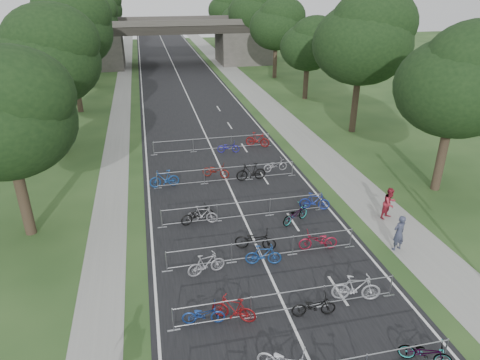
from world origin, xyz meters
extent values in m
cube|color=black|center=(0.00, 50.00, 0.01)|extent=(11.00, 140.00, 0.01)
cube|color=gray|center=(8.00, 50.00, 0.01)|extent=(3.00, 140.00, 0.01)
cube|color=gray|center=(-7.50, 50.00, 0.01)|extent=(2.00, 140.00, 0.01)
cube|color=silver|center=(0.00, 50.00, 0.00)|extent=(0.12, 140.00, 0.00)
cube|color=#423F3B|center=(-11.50, 65.00, 2.50)|extent=(8.00, 8.00, 5.00)
cube|color=#423F3B|center=(11.50, 65.00, 2.50)|extent=(8.00, 8.00, 5.00)
cube|color=black|center=(0.00, 65.00, 5.60)|extent=(30.00, 8.00, 1.20)
cube|color=#423F3B|center=(0.00, 61.20, 6.60)|extent=(30.00, 0.40, 0.90)
cube|color=#423F3B|center=(0.00, 68.80, 6.60)|extent=(30.00, 0.40, 0.90)
cylinder|color=#33261C|center=(-11.50, 16.00, 2.10)|extent=(0.56, 0.56, 4.20)
ellipsoid|color=black|center=(-11.50, 16.00, 6.22)|extent=(6.72, 6.72, 5.51)
sphere|color=black|center=(-10.90, 15.50, 7.56)|extent=(5.38, 5.38, 5.38)
sphere|color=black|center=(-12.00, 16.50, 5.38)|extent=(4.37, 4.37, 4.37)
cylinder|color=#33261C|center=(13.00, 16.00, 2.24)|extent=(0.56, 0.56, 4.48)
ellipsoid|color=black|center=(13.00, 16.00, 6.63)|extent=(7.17, 7.17, 5.88)
sphere|color=black|center=(13.60, 15.50, 8.06)|extent=(5.73, 5.73, 5.73)
sphere|color=black|center=(12.50, 16.50, 5.73)|extent=(4.66, 4.66, 4.66)
cylinder|color=#33261C|center=(-11.50, 28.00, 2.36)|extent=(0.56, 0.56, 4.72)
ellipsoid|color=black|center=(-11.50, 28.00, 6.99)|extent=(7.56, 7.56, 6.20)
sphere|color=black|center=(-10.90, 27.50, 8.50)|extent=(6.05, 6.05, 6.05)
sphere|color=black|center=(-12.00, 28.50, 6.05)|extent=(4.91, 4.91, 4.91)
cylinder|color=#33261C|center=(13.00, 28.00, 2.55)|extent=(0.56, 0.56, 5.11)
ellipsoid|color=black|center=(13.00, 28.00, 7.56)|extent=(8.18, 8.18, 6.70)
sphere|color=black|center=(13.60, 27.50, 9.20)|extent=(6.54, 6.54, 6.54)
sphere|color=black|center=(12.50, 28.50, 6.54)|extent=(5.31, 5.31, 5.31)
cylinder|color=#33261C|center=(-11.50, 40.00, 2.62)|extent=(0.56, 0.56, 5.25)
ellipsoid|color=black|center=(-11.50, 40.00, 7.77)|extent=(8.40, 8.40, 6.89)
sphere|color=black|center=(-10.90, 39.50, 9.45)|extent=(6.72, 6.72, 6.72)
sphere|color=black|center=(-12.00, 40.50, 6.72)|extent=(5.46, 5.46, 5.46)
cylinder|color=#33261C|center=(13.00, 40.00, 1.92)|extent=(0.56, 0.56, 3.85)
ellipsoid|color=black|center=(13.00, 40.00, 5.70)|extent=(6.16, 6.16, 5.05)
sphere|color=black|center=(13.60, 39.50, 6.93)|extent=(4.93, 4.93, 4.93)
sphere|color=black|center=(12.50, 40.50, 4.93)|extent=(4.00, 4.00, 4.00)
cylinder|color=#33261C|center=(-11.50, 52.00, 2.10)|extent=(0.56, 0.56, 4.20)
ellipsoid|color=black|center=(-11.50, 52.00, 6.22)|extent=(6.72, 6.72, 5.51)
sphere|color=black|center=(-10.90, 51.50, 7.56)|extent=(5.38, 5.38, 5.38)
sphere|color=black|center=(-12.00, 52.50, 5.38)|extent=(4.37, 4.37, 4.37)
cylinder|color=#33261C|center=(13.00, 52.00, 2.24)|extent=(0.56, 0.56, 4.48)
ellipsoid|color=black|center=(13.00, 52.00, 6.63)|extent=(7.17, 7.17, 5.88)
sphere|color=black|center=(13.60, 51.50, 8.06)|extent=(5.73, 5.73, 5.73)
sphere|color=black|center=(12.50, 52.50, 5.73)|extent=(4.66, 4.66, 4.66)
cylinder|color=#33261C|center=(-11.50, 64.00, 2.36)|extent=(0.56, 0.56, 4.72)
ellipsoid|color=black|center=(-11.50, 64.00, 6.99)|extent=(7.56, 7.56, 6.20)
sphere|color=black|center=(-10.90, 63.50, 8.50)|extent=(6.05, 6.05, 6.05)
sphere|color=black|center=(-12.00, 64.50, 6.05)|extent=(4.91, 4.91, 4.91)
cylinder|color=#33261C|center=(13.00, 64.00, 2.55)|extent=(0.56, 0.56, 5.11)
ellipsoid|color=black|center=(13.00, 64.00, 7.56)|extent=(8.18, 8.18, 6.70)
sphere|color=black|center=(13.60, 63.50, 9.20)|extent=(6.54, 6.54, 6.54)
sphere|color=black|center=(12.50, 64.50, 6.54)|extent=(5.31, 5.31, 5.31)
cylinder|color=#33261C|center=(-11.50, 76.00, 2.62)|extent=(0.56, 0.56, 5.25)
ellipsoid|color=black|center=(-11.50, 76.00, 7.77)|extent=(8.40, 8.40, 6.89)
sphere|color=black|center=(-12.00, 76.50, 6.72)|extent=(5.46, 5.46, 5.46)
cylinder|color=#33261C|center=(13.00, 76.00, 1.92)|extent=(0.56, 0.56, 3.85)
ellipsoid|color=black|center=(13.00, 76.00, 5.70)|extent=(6.16, 6.16, 5.05)
sphere|color=black|center=(13.60, 75.50, 6.93)|extent=(4.93, 4.93, 4.93)
sphere|color=black|center=(12.50, 76.50, 4.93)|extent=(4.00, 4.00, 4.00)
cylinder|color=#33261C|center=(-11.50, 88.00, 2.10)|extent=(0.56, 0.56, 4.20)
ellipsoid|color=black|center=(-11.50, 88.00, 6.22)|extent=(6.72, 6.72, 5.51)
sphere|color=black|center=(-10.90, 87.50, 7.56)|extent=(5.38, 5.38, 5.38)
sphere|color=black|center=(-12.00, 88.50, 5.38)|extent=(4.37, 4.37, 4.37)
cylinder|color=#33261C|center=(13.00, 88.00, 2.24)|extent=(0.56, 0.56, 4.48)
ellipsoid|color=black|center=(13.00, 88.00, 6.63)|extent=(7.17, 7.17, 5.88)
sphere|color=black|center=(13.60, 87.50, 8.06)|extent=(5.73, 5.73, 5.73)
sphere|color=black|center=(12.50, 88.50, 5.73)|extent=(4.66, 4.66, 4.66)
cylinder|color=#9A9DA2|center=(4.60, 3.60, 0.55)|extent=(0.05, 0.05, 1.10)
cylinder|color=#9A9DA2|center=(0.00, 7.20, 1.05)|extent=(9.20, 0.04, 0.04)
cylinder|color=#9A9DA2|center=(0.00, 7.20, 0.18)|extent=(9.20, 0.04, 0.04)
cylinder|color=#9A9DA2|center=(-4.60, 7.20, 0.55)|extent=(0.05, 0.05, 1.10)
cube|color=#9A9DA2|center=(-4.60, 7.20, 0.01)|extent=(0.50, 0.08, 0.03)
cylinder|color=#9A9DA2|center=(-1.53, 7.20, 0.55)|extent=(0.05, 0.05, 1.10)
cube|color=#9A9DA2|center=(-1.53, 7.20, 0.01)|extent=(0.50, 0.08, 0.03)
cylinder|color=#9A9DA2|center=(1.53, 7.20, 0.55)|extent=(0.05, 0.05, 1.10)
cube|color=#9A9DA2|center=(1.53, 7.20, 0.01)|extent=(0.50, 0.08, 0.03)
cylinder|color=#9A9DA2|center=(4.60, 7.20, 0.55)|extent=(0.05, 0.05, 1.10)
cube|color=#9A9DA2|center=(4.60, 7.20, 0.01)|extent=(0.50, 0.08, 0.03)
cylinder|color=#9A9DA2|center=(0.00, 11.00, 1.05)|extent=(9.20, 0.04, 0.04)
cylinder|color=#9A9DA2|center=(0.00, 11.00, 0.18)|extent=(9.20, 0.04, 0.04)
cylinder|color=#9A9DA2|center=(-4.60, 11.00, 0.55)|extent=(0.05, 0.05, 1.10)
cube|color=#9A9DA2|center=(-4.60, 11.00, 0.01)|extent=(0.50, 0.08, 0.03)
cylinder|color=#9A9DA2|center=(-1.53, 11.00, 0.55)|extent=(0.05, 0.05, 1.10)
cube|color=#9A9DA2|center=(-1.53, 11.00, 0.01)|extent=(0.50, 0.08, 0.03)
cylinder|color=#9A9DA2|center=(1.53, 11.00, 0.55)|extent=(0.05, 0.05, 1.10)
cube|color=#9A9DA2|center=(1.53, 11.00, 0.01)|extent=(0.50, 0.08, 0.03)
cylinder|color=#9A9DA2|center=(4.60, 11.00, 0.55)|extent=(0.05, 0.05, 1.10)
cube|color=#9A9DA2|center=(4.60, 11.00, 0.01)|extent=(0.50, 0.08, 0.03)
cylinder|color=#9A9DA2|center=(0.00, 15.00, 1.05)|extent=(9.20, 0.04, 0.04)
cylinder|color=#9A9DA2|center=(0.00, 15.00, 0.18)|extent=(9.20, 0.04, 0.04)
cylinder|color=#9A9DA2|center=(-4.60, 15.00, 0.55)|extent=(0.05, 0.05, 1.10)
cube|color=#9A9DA2|center=(-4.60, 15.00, 0.01)|extent=(0.50, 0.08, 0.03)
cylinder|color=#9A9DA2|center=(-1.53, 15.00, 0.55)|extent=(0.05, 0.05, 1.10)
cube|color=#9A9DA2|center=(-1.53, 15.00, 0.01)|extent=(0.50, 0.08, 0.03)
cylinder|color=#9A9DA2|center=(1.53, 15.00, 0.55)|extent=(0.05, 0.05, 1.10)
cube|color=#9A9DA2|center=(1.53, 15.00, 0.01)|extent=(0.50, 0.08, 0.03)
cylinder|color=#9A9DA2|center=(4.60, 15.00, 0.55)|extent=(0.05, 0.05, 1.10)
cube|color=#9A9DA2|center=(4.60, 15.00, 0.01)|extent=(0.50, 0.08, 0.03)
cylinder|color=#9A9DA2|center=(0.00, 20.00, 1.05)|extent=(9.20, 0.04, 0.04)
cylinder|color=#9A9DA2|center=(0.00, 20.00, 0.18)|extent=(9.20, 0.04, 0.04)
cylinder|color=#9A9DA2|center=(-4.60, 20.00, 0.55)|extent=(0.05, 0.05, 1.10)
cube|color=#9A9DA2|center=(-4.60, 20.00, 0.01)|extent=(0.50, 0.08, 0.03)
cylinder|color=#9A9DA2|center=(-1.53, 20.00, 0.55)|extent=(0.05, 0.05, 1.10)
cube|color=#9A9DA2|center=(-1.53, 20.00, 0.01)|extent=(0.50, 0.08, 0.03)
cylinder|color=#9A9DA2|center=(1.53, 20.00, 0.55)|extent=(0.05, 0.05, 1.10)
cube|color=#9A9DA2|center=(1.53, 20.00, 0.01)|extent=(0.50, 0.08, 0.03)
cylinder|color=#9A9DA2|center=(4.60, 20.00, 0.55)|extent=(0.05, 0.05, 1.10)
cube|color=#9A9DA2|center=(4.60, 20.00, 0.01)|extent=(0.50, 0.08, 0.03)
cylinder|color=#9A9DA2|center=(0.00, 26.00, 1.05)|extent=(9.20, 0.04, 0.04)
cylinder|color=#9A9DA2|center=(0.00, 26.00, 0.18)|extent=(9.20, 0.04, 0.04)
cylinder|color=#9A9DA2|center=(-4.60, 26.00, 0.55)|extent=(0.05, 0.05, 1.10)
cube|color=#9A9DA2|center=(-4.60, 26.00, 0.01)|extent=(0.50, 0.08, 0.03)
cylinder|color=#9A9DA2|center=(-1.53, 26.00, 0.55)|extent=(0.05, 0.05, 1.10)
cube|color=#9A9DA2|center=(-1.53, 26.00, 0.01)|extent=(0.50, 0.08, 0.03)
cylinder|color=#9A9DA2|center=(1.53, 26.00, 0.55)|extent=(0.05, 0.05, 1.10)
cube|color=#9A9DA2|center=(1.53, 26.00, 0.01)|extent=(0.50, 0.08, 0.03)
cylinder|color=#9A9DA2|center=(4.60, 26.00, 0.55)|extent=(0.05, 0.05, 1.10)
cube|color=#9A9DA2|center=(4.60, 26.00, 0.01)|extent=(0.50, 0.08, 0.03)
imported|color=#9A9DA2|center=(3.92, 3.74, 0.47)|extent=(1.87, 1.47, 0.95)
imported|color=navy|center=(-3.41, 7.35, 0.45)|extent=(1.77, 0.83, 0.90)
imported|color=maroon|center=(-2.21, 7.27, 0.55)|extent=(1.86, 1.35, 1.10)
imported|color=black|center=(0.97, 6.81, 0.48)|extent=(1.88, 0.83, 0.95)
imported|color=#B2B4BA|center=(3.04, 7.30, 0.62)|extent=(2.15, 1.08, 1.24)
imported|color=#A5A5AD|center=(-2.83, 10.43, 0.54)|extent=(1.88, 0.86, 1.09)
imported|color=black|center=(-0.13, 11.88, 0.55)|extent=(2.21, 1.38, 1.10)
imported|color=navy|center=(-0.08, 10.57, 0.52)|extent=(1.81, 0.83, 1.05)
imported|color=maroon|center=(2.93, 11.17, 0.52)|extent=(2.04, 0.92, 1.04)
imported|color=black|center=(-2.63, 15.10, 0.51)|extent=(2.07, 1.16, 1.03)
imported|color=gray|center=(-2.35, 15.05, 0.51)|extent=(1.77, 0.95, 1.02)
imported|color=#9A9DA2|center=(2.70, 13.96, 0.50)|extent=(1.99, 1.46, 1.00)
imported|color=navy|center=(4.30, 15.13, 0.54)|extent=(1.85, 1.06, 1.07)
imported|color=navy|center=(-4.14, 20.15, 0.58)|extent=(1.96, 0.62, 1.17)
imported|color=maroon|center=(-0.61, 20.87, 0.50)|extent=(2.01, 1.49, 1.01)
imported|color=black|center=(1.64, 19.90, 0.62)|extent=(2.06, 0.62, 1.23)
imported|color=#9F9EA5|center=(3.67, 20.97, 0.47)|extent=(1.85, 0.84, 0.94)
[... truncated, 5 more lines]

